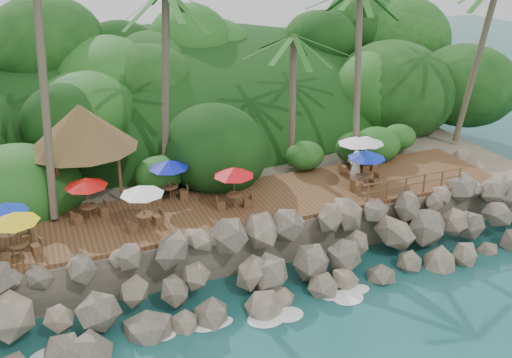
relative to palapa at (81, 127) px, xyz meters
name	(u,v)px	position (x,y,z in m)	size (l,w,h in m)	color
ground	(310,306)	(7.50, -9.93, -5.79)	(140.00, 140.00, 0.00)	#19514F
land_base	(199,155)	(7.50, 6.07, -4.74)	(32.00, 25.20, 2.10)	gray
jungle_hill	(171,135)	(7.50, 13.57, -5.79)	(44.80, 28.00, 15.40)	#143811
seawall	(290,259)	(7.50, -7.93, -4.64)	(29.00, 4.00, 2.30)	gray
terrace	(256,201)	(7.50, -3.93, -3.59)	(26.00, 5.00, 0.20)	brown
jungle_foliage	(204,176)	(7.50, 5.07, -5.79)	(44.00, 16.00, 12.00)	#143811
foam_line	(306,302)	(7.50, -9.63, -5.76)	(25.20, 0.80, 0.06)	white
palapa	(81,127)	(0.00, 0.00, 0.00)	(5.30, 5.30, 4.60)	brown
dining_clusters	(207,174)	(5.05, -3.90, -1.76)	(19.95, 5.10, 2.09)	brown
railing	(415,183)	(15.15, -6.28, -2.89)	(6.10, 0.10, 1.00)	brown
waiter	(355,167)	(12.98, -4.08, -2.56)	(0.68, 0.44, 1.85)	white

